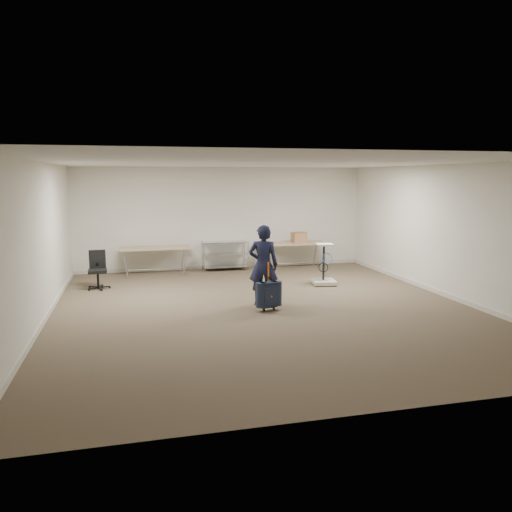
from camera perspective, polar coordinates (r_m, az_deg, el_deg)
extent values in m
plane|color=#4D402F|center=(9.76, 0.96, -6.01)|extent=(9.00, 9.00, 0.00)
plane|color=silver|center=(13.87, -3.82, 4.32)|extent=(8.00, 0.00, 8.00)
plane|color=silver|center=(5.33, 13.54, -3.48)|extent=(8.00, 0.00, 8.00)
plane|color=silver|center=(9.32, -23.54, 1.29)|extent=(0.00, 9.00, 9.00)
plane|color=silver|center=(11.21, 21.17, 2.62)|extent=(0.00, 9.00, 9.00)
plane|color=silver|center=(9.43, 1.00, 10.65)|extent=(8.00, 8.00, 0.00)
cube|color=beige|center=(14.04, -3.76, -1.18)|extent=(8.00, 0.02, 0.10)
cube|color=beige|center=(9.57, -22.97, -6.74)|extent=(0.02, 9.00, 0.10)
cube|color=beige|center=(11.42, 20.75, -4.13)|extent=(0.02, 9.00, 0.10)
cube|color=tan|center=(13.20, -11.51, 0.92)|extent=(1.80, 0.75, 0.03)
cylinder|color=#94969C|center=(13.29, -11.44, -1.48)|extent=(1.50, 0.02, 0.02)
cylinder|color=#94969C|center=(12.95, -14.72, -0.99)|extent=(0.13, 0.04, 0.69)
cylinder|color=#94969C|center=(13.01, -8.10, -0.73)|extent=(0.13, 0.04, 0.69)
cylinder|color=#94969C|center=(13.54, -14.69, -0.56)|extent=(0.13, 0.04, 0.69)
cylinder|color=#94969C|center=(13.60, -8.36, -0.32)|extent=(0.13, 0.04, 0.69)
cube|color=tan|center=(13.88, 4.36, 1.46)|extent=(1.80, 0.75, 0.03)
cylinder|color=#94969C|center=(13.97, 4.33, -0.82)|extent=(1.50, 0.02, 0.02)
cylinder|color=#94969C|center=(13.43, 1.70, -0.34)|extent=(0.13, 0.04, 0.69)
cylinder|color=#94969C|center=(13.91, 7.66, -0.09)|extent=(0.13, 0.04, 0.69)
cylinder|color=#94969C|center=(14.00, 1.04, 0.05)|extent=(0.13, 0.04, 0.69)
cylinder|color=#94969C|center=(14.46, 6.79, 0.27)|extent=(0.13, 0.04, 0.69)
cylinder|color=#BABCC1|center=(13.39, -5.91, -0.19)|extent=(0.02, 0.02, 0.80)
cylinder|color=#BABCC1|center=(13.60, -0.90, 0.00)|extent=(0.02, 0.02, 0.80)
cylinder|color=#BABCC1|center=(13.83, -6.17, 0.10)|extent=(0.02, 0.02, 0.80)
cylinder|color=#BABCC1|center=(14.03, -1.31, 0.28)|extent=(0.02, 0.02, 0.80)
cube|color=#BABCC1|center=(13.75, -3.54, -1.18)|extent=(1.20, 0.45, 0.02)
cube|color=#BABCC1|center=(13.69, -3.56, 0.26)|extent=(1.20, 0.45, 0.02)
cube|color=#BABCC1|center=(13.64, -3.57, 1.63)|extent=(1.20, 0.45, 0.01)
imported|color=black|center=(9.89, 0.84, -1.04)|extent=(0.68, 0.55, 1.61)
cube|color=black|center=(9.53, 1.47, -4.37)|extent=(0.38, 0.27, 0.47)
cube|color=black|center=(9.60, 1.42, -5.79)|extent=(0.33, 0.20, 0.03)
cylinder|color=black|center=(9.55, 0.89, -6.15)|extent=(0.04, 0.07, 0.06)
cylinder|color=black|center=(9.65, 2.04, -6.00)|extent=(0.04, 0.07, 0.06)
torus|color=black|center=(9.47, 1.48, -2.83)|extent=(0.15, 0.05, 0.15)
cube|color=orange|center=(9.45, 1.43, -1.79)|extent=(0.03, 0.01, 0.36)
cylinder|color=black|center=(11.98, -17.57, -3.41)|extent=(0.53, 0.53, 0.08)
cylinder|color=black|center=(11.94, -17.61, -2.56)|extent=(0.05, 0.05, 0.35)
cube|color=black|center=(11.91, -17.65, -1.65)|extent=(0.42, 0.42, 0.07)
cube|color=black|center=(12.06, -17.68, -0.33)|extent=(0.37, 0.06, 0.42)
cube|color=#EDEACC|center=(11.98, 7.75, -2.95)|extent=(0.60, 0.60, 0.09)
cylinder|color=black|center=(11.72, 7.16, -3.42)|extent=(0.06, 0.06, 0.04)
cylinder|color=black|center=(11.94, 7.70, -0.70)|extent=(0.05, 0.05, 0.85)
cube|color=#EDEACC|center=(11.83, 7.84, 1.30)|extent=(0.42, 0.37, 0.04)
torus|color=blue|center=(11.82, 8.20, -0.29)|extent=(0.29, 0.15, 0.26)
cube|color=olive|center=(13.91, 4.93, 2.14)|extent=(0.42, 0.33, 0.29)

